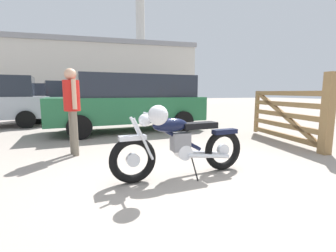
{
  "coord_description": "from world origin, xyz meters",
  "views": [
    {
      "loc": [
        -1.38,
        -2.91,
        1.21
      ],
      "look_at": [
        -0.04,
        0.82,
        0.64
      ],
      "focal_mm": 25.07,
      "sensor_mm": 36.0,
      "label": 1
    }
  ],
  "objects": [
    {
      "name": "white_estate_far",
      "position": [
        0.04,
        4.47,
        0.94
      ],
      "size": [
        4.8,
        2.2,
        1.74
      ],
      "rotation": [
        0.0,
        0.0,
        3.2
      ],
      "color": "black",
      "rests_on": "ground_plane"
    },
    {
      "name": "bystander",
      "position": [
        -1.59,
        1.92,
        1.02
      ],
      "size": [
        0.3,
        0.44,
        1.66
      ],
      "rotation": [
        0.0,
        0.0,
        3.43
      ],
      "color": "#706656",
      "rests_on": "ground_plane"
    },
    {
      "name": "timber_gate",
      "position": [
        3.19,
        1.21,
        0.7
      ],
      "size": [
        0.49,
        2.53,
        1.6
      ],
      "rotation": [
        0.0,
        0.0,
        1.43
      ],
      "color": "olive",
      "rests_on": "ground_plane"
    },
    {
      "name": "pale_sedan_back",
      "position": [
        1.82,
        13.07,
        0.92
      ],
      "size": [
        4.02,
        2.06,
        1.78
      ],
      "rotation": [
        0.0,
        0.0,
        3.06
      ],
      "color": "black",
      "rests_on": "ground_plane"
    },
    {
      "name": "silver_sedan_mid",
      "position": [
        -1.89,
        8.36,
        0.84
      ],
      "size": [
        4.43,
        2.46,
        1.67
      ],
      "rotation": [
        0.0,
        0.0,
        0.17
      ],
      "color": "black",
      "rests_on": "ground_plane"
    },
    {
      "name": "industrial_building",
      "position": [
        0.55,
        27.89,
        3.39
      ],
      "size": [
        22.38,
        12.67,
        13.91
      ],
      "rotation": [
        0.0,
        0.0,
        -0.08
      ],
      "color": "beige",
      "rests_on": "ground_plane"
    },
    {
      "name": "vintage_motorcycle",
      "position": [
        -0.13,
        0.1,
        0.49
      ],
      "size": [
        2.08,
        0.73,
        1.07
      ],
      "rotation": [
        0.0,
        0.0,
        3.19
      ],
      "color": "black",
      "rests_on": "ground_plane"
    },
    {
      "name": "ground_plane",
      "position": [
        0.0,
        0.0,
        0.0
      ],
      "size": [
        80.0,
        80.0,
        0.0
      ],
      "primitive_type": "plane",
      "color": "gray"
    },
    {
      "name": "dark_sedan_left",
      "position": [
        -2.74,
        11.5,
        0.84
      ],
      "size": [
        4.26,
        2.04,
        1.67
      ],
      "rotation": [
        0.0,
        0.0,
        -0.04
      ],
      "color": "black",
      "rests_on": "ground_plane"
    }
  ]
}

